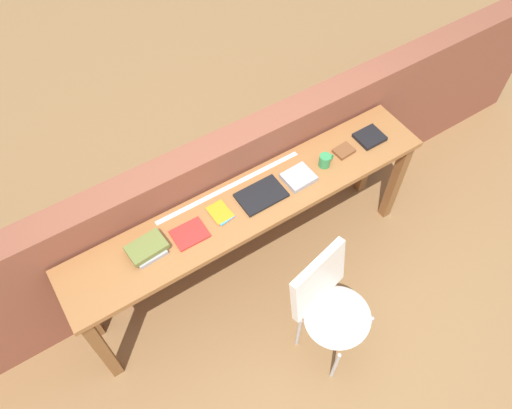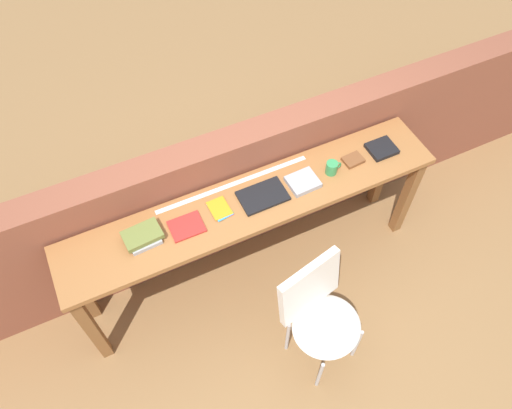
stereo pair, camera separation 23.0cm
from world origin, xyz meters
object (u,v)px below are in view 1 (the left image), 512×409
at_px(pamphlet_pile_colourful, 221,213).
at_px(leather_journal_brown, 344,151).
at_px(book_repair_rightmost, 370,137).
at_px(magazine_cycling, 190,234).
at_px(chair_white_moulded, 331,305).
at_px(mug, 325,160).
at_px(book_stack_leftmost, 147,249).
at_px(book_open_centre, 261,195).

xyz_separation_m(pamphlet_pile_colourful, leather_journal_brown, (0.95, -0.02, 0.01)).
bearing_deg(book_repair_rightmost, magazine_cycling, -179.25).
bearing_deg(chair_white_moulded, mug, 57.94).
bearing_deg(book_stack_leftmost, pamphlet_pile_colourful, 0.37).
bearing_deg(leather_journal_brown, book_repair_rightmost, -3.79).
height_order(book_stack_leftmost, book_open_centre, book_stack_leftmost).
distance_m(pamphlet_pile_colourful, book_open_centre, 0.28).
bearing_deg(chair_white_moulded, pamphlet_pile_colourful, 113.80).
relative_size(book_stack_leftmost, book_open_centre, 0.78).
relative_size(chair_white_moulded, mug, 8.10).
height_order(mug, book_repair_rightmost, mug).
distance_m(magazine_cycling, book_repair_rightmost, 1.41).
distance_m(book_stack_leftmost, mug, 1.27).
bearing_deg(book_repair_rightmost, pamphlet_pile_colourful, 179.30).
distance_m(mug, book_repair_rightmost, 0.40).
xyz_separation_m(pamphlet_pile_colourful, book_open_centre, (0.28, -0.03, 0.00)).
xyz_separation_m(mug, book_repair_rightmost, (0.40, 0.02, -0.03)).
bearing_deg(pamphlet_pile_colourful, book_open_centre, -5.21).
bearing_deg(mug, book_stack_leftmost, 178.45).
bearing_deg(leather_journal_brown, book_stack_leftmost, 175.56).
height_order(book_open_centre, book_repair_rightmost, book_repair_rightmost).
relative_size(chair_white_moulded, pamphlet_pile_colourful, 5.27).
bearing_deg(magazine_cycling, book_repair_rightmost, 1.05).
bearing_deg(magazine_cycling, book_stack_leftmost, 174.16).
bearing_deg(magazine_cycling, chair_white_moulded, -51.26).
distance_m(magazine_cycling, book_open_centre, 0.51).
bearing_deg(book_open_centre, pamphlet_pile_colourful, 174.47).
relative_size(book_open_centre, book_repair_rightmost, 1.64).
xyz_separation_m(magazine_cycling, pamphlet_pile_colourful, (0.23, 0.03, -0.00)).
relative_size(chair_white_moulded, book_open_centre, 2.97).
bearing_deg(book_stack_leftmost, magazine_cycling, -6.31).
xyz_separation_m(magazine_cycling, book_repair_rightmost, (1.41, 0.01, 0.01)).
distance_m(magazine_cycling, leather_journal_brown, 1.18).
xyz_separation_m(magazine_cycling, mug, (1.00, -0.01, 0.04)).
bearing_deg(mug, pamphlet_pile_colourful, 177.21).
bearing_deg(pamphlet_pile_colourful, leather_journal_brown, -1.08).
bearing_deg(book_open_centre, magazine_cycling, -179.60).
height_order(book_stack_leftmost, leather_journal_brown, book_stack_leftmost).
height_order(chair_white_moulded, book_open_centre, book_open_centre).
relative_size(chair_white_moulded, book_stack_leftmost, 3.81).
bearing_deg(book_stack_leftmost, mug, -1.55).
distance_m(pamphlet_pile_colourful, mug, 0.77).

